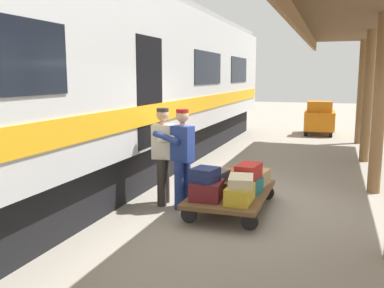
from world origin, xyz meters
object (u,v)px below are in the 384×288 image
at_px(train_car, 79,86).
at_px(suitcase_cream_canvas, 241,181).
at_px(luggage_cart, 231,194).
at_px(suitcase_teal_softside, 247,186).
at_px(suitcase_red_plastic, 249,171).
at_px(suitcase_tan_vintage, 253,177).
at_px(porter_in_overalls, 182,155).
at_px(suitcase_yellow_case, 240,194).
at_px(porter_by_door, 164,153).
at_px(suitcase_navy_fabric, 205,175).
at_px(baggage_tug, 319,118).
at_px(suitcase_brown_leather, 216,185).
at_px(suitcase_orange_carryall, 225,176).
at_px(suitcase_maroon_trunk, 207,190).
at_px(suitcase_slate_roller, 217,176).

bearing_deg(train_car, suitcase_cream_canvas, 164.98).
bearing_deg(luggage_cart, suitcase_teal_softside, 180.00).
distance_m(suitcase_cream_canvas, suitcase_red_plastic, 0.59).
height_order(suitcase_tan_vintage, porter_in_overalls, porter_in_overalls).
xyz_separation_m(train_car, suitcase_yellow_case, (-3.39, 0.93, -1.60)).
relative_size(suitcase_teal_softside, porter_by_door, 0.27).
bearing_deg(suitcase_navy_fabric, baggage_tug, -97.01).
bearing_deg(suitcase_brown_leather, suitcase_cream_canvas, 134.40).
height_order(suitcase_tan_vintage, suitcase_orange_carryall, suitcase_tan_vintage).
xyz_separation_m(luggage_cart, suitcase_yellow_case, (-0.26, 0.57, 0.17)).
xyz_separation_m(suitcase_red_plastic, porter_in_overalls, (1.12, 0.17, 0.24)).
height_order(suitcase_maroon_trunk, suitcase_red_plastic, suitcase_red_plastic).
distance_m(suitcase_orange_carryall, suitcase_red_plastic, 0.80).
height_order(suitcase_brown_leather, suitcase_navy_fabric, suitcase_navy_fabric).
relative_size(train_car, suitcase_teal_softside, 46.82).
bearing_deg(suitcase_teal_softside, suitcase_navy_fabric, 45.75).
distance_m(suitcase_orange_carryall, suitcase_slate_roller, 0.61).
height_order(suitcase_maroon_trunk, porter_by_door, porter_by_door).
relative_size(suitcase_teal_softside, porter_in_overalls, 0.27).
xyz_separation_m(luggage_cart, baggage_tug, (-1.03, -10.14, 0.34)).
bearing_deg(luggage_cart, train_car, -6.61).
distance_m(suitcase_tan_vintage, suitcase_teal_softside, 0.57).
bearing_deg(porter_in_overalls, suitcase_cream_canvas, 159.53).
bearing_deg(train_car, luggage_cart, 173.39).
bearing_deg(suitcase_tan_vintage, suitcase_orange_carryall, 0.00).
height_order(luggage_cart, suitcase_cream_canvas, suitcase_cream_canvas).
xyz_separation_m(suitcase_yellow_case, suitcase_red_plastic, (-0.01, -0.60, 0.23)).
xyz_separation_m(porter_by_door, baggage_tug, (-2.23, -10.18, -0.30)).
bearing_deg(suitcase_orange_carryall, suitcase_tan_vintage, 180.00).
xyz_separation_m(suitcase_maroon_trunk, baggage_tug, (-1.29, -10.71, 0.16)).
xyz_separation_m(suitcase_tan_vintage, suitcase_navy_fabric, (0.56, 1.14, 0.26)).
height_order(suitcase_cream_canvas, suitcase_red_plastic, suitcase_red_plastic).
xyz_separation_m(train_car, suitcase_teal_softside, (-3.39, 0.36, -1.61)).
relative_size(suitcase_maroon_trunk, suitcase_brown_leather, 1.14).
bearing_deg(train_car, suitcase_brown_leather, 172.79).
bearing_deg(porter_in_overalls, porter_by_door, -14.54).
relative_size(suitcase_brown_leather, suitcase_yellow_case, 0.75).
bearing_deg(suitcase_yellow_case, suitcase_teal_softside, -90.00).
relative_size(suitcase_brown_leather, suitcase_navy_fabric, 1.15).
distance_m(luggage_cart, suitcase_red_plastic, 0.49).
height_order(porter_in_overalls, baggage_tug, porter_in_overalls).
bearing_deg(luggage_cart, baggage_tug, -95.77).
distance_m(suitcase_brown_leather, suitcase_cream_canvas, 0.81).
relative_size(suitcase_orange_carryall, porter_in_overalls, 0.30).
bearing_deg(suitcase_yellow_case, train_car, -15.32).
bearing_deg(suitcase_navy_fabric, suitcase_brown_leather, -92.75).
bearing_deg(suitcase_orange_carryall, train_car, 4.08).
xyz_separation_m(suitcase_orange_carryall, suitcase_slate_roller, (-0.01, 0.59, 0.15)).
bearing_deg(porter_in_overalls, train_car, -12.25).
height_order(suitcase_teal_softside, porter_in_overalls, porter_in_overalls).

